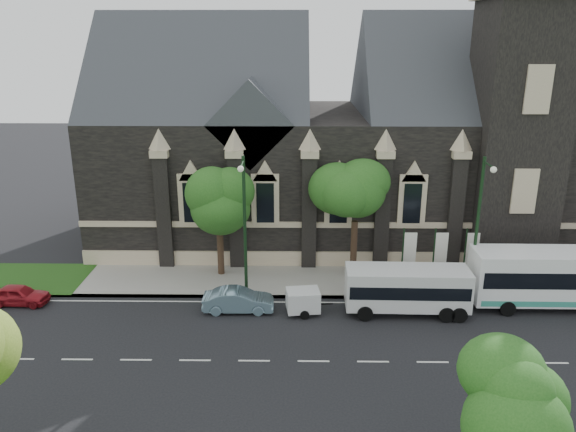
{
  "coord_description": "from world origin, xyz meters",
  "views": [
    {
      "loc": [
        -0.96,
        -24.25,
        15.6
      ],
      "look_at": [
        -1.37,
        6.0,
        5.76
      ],
      "focal_mm": 34.48,
      "sensor_mm": 36.0,
      "label": 1
    }
  ],
  "objects_px": {
    "banner_flag_left": "(407,252)",
    "tour_coach": "(575,277)",
    "tree_park_east": "(519,401)",
    "car_far_red": "(19,295)",
    "banner_flag_right": "(469,252)",
    "box_trailer": "(303,300)",
    "street_lamp_near": "(479,221)",
    "shuttle_bus": "(407,288)",
    "banner_flag_center": "(438,252)",
    "sedan": "(238,300)",
    "street_lamp_mid": "(244,220)",
    "tree_walk_right": "(359,193)",
    "tree_walk_left": "(222,194)"
  },
  "relations": [
    {
      "from": "banner_flag_left",
      "to": "tour_coach",
      "type": "distance_m",
      "value": 9.92
    },
    {
      "from": "tree_park_east",
      "to": "car_far_red",
      "type": "relative_size",
      "value": 1.75
    },
    {
      "from": "banner_flag_right",
      "to": "box_trailer",
      "type": "xyz_separation_m",
      "value": [
        -10.76,
        -3.91,
        -1.55
      ]
    },
    {
      "from": "tree_park_east",
      "to": "street_lamp_near",
      "type": "bearing_deg",
      "value": 76.89
    },
    {
      "from": "banner_flag_left",
      "to": "banner_flag_right",
      "type": "distance_m",
      "value": 4.0
    },
    {
      "from": "tree_park_east",
      "to": "shuttle_bus",
      "type": "xyz_separation_m",
      "value": [
        -0.54,
        14.64,
        -3.02
      ]
    },
    {
      "from": "street_lamp_near",
      "to": "car_far_red",
      "type": "relative_size",
      "value": 2.51
    },
    {
      "from": "shuttle_bus",
      "to": "banner_flag_center",
      "type": "bearing_deg",
      "value": 55.5
    },
    {
      "from": "banner_flag_center",
      "to": "banner_flag_right",
      "type": "bearing_deg",
      "value": 0.0
    },
    {
      "from": "box_trailer",
      "to": "car_far_red",
      "type": "relative_size",
      "value": 0.79
    },
    {
      "from": "tour_coach",
      "to": "car_far_red",
      "type": "relative_size",
      "value": 3.4
    },
    {
      "from": "banner_flag_right",
      "to": "sedan",
      "type": "distance_m",
      "value": 15.15
    },
    {
      "from": "banner_flag_right",
      "to": "tour_coach",
      "type": "relative_size",
      "value": 0.33
    },
    {
      "from": "street_lamp_mid",
      "to": "banner_flag_left",
      "type": "height_order",
      "value": "street_lamp_mid"
    },
    {
      "from": "tree_park_east",
      "to": "tree_walk_right",
      "type": "distance_m",
      "value": 20.29
    },
    {
      "from": "tree_walk_left",
      "to": "street_lamp_near",
      "type": "bearing_deg",
      "value": -12.87
    },
    {
      "from": "banner_flag_right",
      "to": "street_lamp_mid",
      "type": "bearing_deg",
      "value": -172.4
    },
    {
      "from": "banner_flag_right",
      "to": "shuttle_bus",
      "type": "bearing_deg",
      "value": -141.6
    },
    {
      "from": "street_lamp_mid",
      "to": "tree_walk_right",
      "type": "bearing_deg",
      "value": 26.65
    },
    {
      "from": "shuttle_bus",
      "to": "car_far_red",
      "type": "xyz_separation_m",
      "value": [
        -23.44,
        0.74,
        -0.99
      ]
    },
    {
      "from": "tree_walk_right",
      "to": "box_trailer",
      "type": "distance_m",
      "value": 8.36
    },
    {
      "from": "tree_park_east",
      "to": "sedan",
      "type": "xyz_separation_m",
      "value": [
        -10.49,
        14.67,
        -3.93
      ]
    },
    {
      "from": "tree_walk_right",
      "to": "shuttle_bus",
      "type": "bearing_deg",
      "value": -65.79
    },
    {
      "from": "tree_park_east",
      "to": "sedan",
      "type": "bearing_deg",
      "value": 125.57
    },
    {
      "from": "banner_flag_right",
      "to": "car_far_red",
      "type": "distance_m",
      "value": 28.29
    },
    {
      "from": "tree_walk_right",
      "to": "banner_flag_center",
      "type": "height_order",
      "value": "tree_walk_right"
    },
    {
      "from": "sedan",
      "to": "street_lamp_mid",
      "type": "bearing_deg",
      "value": -11.35
    },
    {
      "from": "tour_coach",
      "to": "box_trailer",
      "type": "height_order",
      "value": "tour_coach"
    },
    {
      "from": "street_lamp_mid",
      "to": "banner_flag_right",
      "type": "height_order",
      "value": "street_lamp_mid"
    },
    {
      "from": "street_lamp_near",
      "to": "street_lamp_mid",
      "type": "relative_size",
      "value": 1.0
    },
    {
      "from": "box_trailer",
      "to": "banner_flag_right",
      "type": "bearing_deg",
      "value": 12.62
    },
    {
      "from": "banner_flag_center",
      "to": "box_trailer",
      "type": "distance_m",
      "value": 9.72
    },
    {
      "from": "sedan",
      "to": "tour_coach",
      "type": "bearing_deg",
      "value": -88.77
    },
    {
      "from": "street_lamp_near",
      "to": "street_lamp_mid",
      "type": "height_order",
      "value": "same"
    },
    {
      "from": "banner_flag_right",
      "to": "shuttle_bus",
      "type": "relative_size",
      "value": 0.56
    },
    {
      "from": "tree_park_east",
      "to": "tree_walk_right",
      "type": "xyz_separation_m",
      "value": [
        -2.96,
        20.04,
        1.2
      ]
    },
    {
      "from": "tree_walk_right",
      "to": "box_trailer",
      "type": "bearing_deg",
      "value": -123.25
    },
    {
      "from": "tree_walk_left",
      "to": "banner_flag_right",
      "type": "bearing_deg",
      "value": -6.04
    },
    {
      "from": "street_lamp_mid",
      "to": "sedan",
      "type": "bearing_deg",
      "value": -100.13
    },
    {
      "from": "banner_flag_right",
      "to": "tour_coach",
      "type": "height_order",
      "value": "banner_flag_right"
    },
    {
      "from": "street_lamp_near",
      "to": "tree_walk_left",
      "type": "bearing_deg",
      "value": 167.13
    },
    {
      "from": "banner_flag_left",
      "to": "banner_flag_center",
      "type": "distance_m",
      "value": 2.0
    },
    {
      "from": "sedan",
      "to": "car_far_red",
      "type": "relative_size",
      "value": 1.17
    },
    {
      "from": "tree_walk_right",
      "to": "banner_flag_center",
      "type": "relative_size",
      "value": 1.95
    },
    {
      "from": "banner_flag_center",
      "to": "sedan",
      "type": "xyz_separation_m",
      "value": [
        -12.6,
        -3.66,
        -1.69
      ]
    },
    {
      "from": "street_lamp_near",
      "to": "sedan",
      "type": "distance_m",
      "value": 15.08
    },
    {
      "from": "tree_park_east",
      "to": "sedan",
      "type": "height_order",
      "value": "tree_park_east"
    },
    {
      "from": "tour_coach",
      "to": "street_lamp_mid",
      "type": "bearing_deg",
      "value": 177.83
    },
    {
      "from": "tree_walk_left",
      "to": "banner_flag_center",
      "type": "height_order",
      "value": "tree_walk_left"
    },
    {
      "from": "banner_flag_left",
      "to": "box_trailer",
      "type": "xyz_separation_m",
      "value": [
        -6.76,
        -3.91,
        -1.55
      ]
    }
  ]
}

